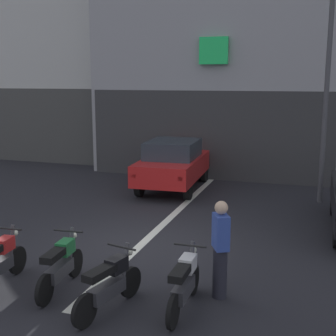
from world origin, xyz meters
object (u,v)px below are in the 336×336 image
object	(u,v)px
street_lamp	(328,66)
person_by_motorcycles	(220,249)
motorcycle_green_row_left_mid	(61,264)
motorcycle_black_row_centre	(109,283)
motorcycle_white_row_right_mid	(184,283)
car_red_crossing_near	(174,163)

from	to	relation	value
street_lamp	person_by_motorcycles	size ratio (longest dim) A/B	3.88
motorcycle_green_row_left_mid	motorcycle_black_row_centre	world-z (taller)	same
motorcycle_green_row_left_mid	motorcycle_white_row_right_mid	xyz separation A→B (m)	(2.23, -0.03, 0.00)
street_lamp	motorcycle_green_row_left_mid	size ratio (longest dim) A/B	3.88
car_red_crossing_near	street_lamp	size ratio (longest dim) A/B	0.65
motorcycle_green_row_left_mid	person_by_motorcycles	size ratio (longest dim) A/B	1.00
street_lamp	motorcycle_green_row_left_mid	bearing A→B (deg)	-119.91
person_by_motorcycles	street_lamp	bearing A→B (deg)	76.87
motorcycle_black_row_centre	person_by_motorcycles	world-z (taller)	person_by_motorcycles
motorcycle_white_row_right_mid	motorcycle_green_row_left_mid	bearing A→B (deg)	179.31
motorcycle_green_row_left_mid	motorcycle_white_row_right_mid	world-z (taller)	same
car_red_crossing_near	motorcycle_white_row_right_mid	bearing A→B (deg)	-71.54
car_red_crossing_near	street_lamp	xyz separation A→B (m)	(4.64, -0.30, 3.08)
motorcycle_green_row_left_mid	motorcycle_black_row_centre	distance (m)	1.20
street_lamp	person_by_motorcycles	distance (m)	7.70
car_red_crossing_near	motorcycle_white_row_right_mid	size ratio (longest dim) A/B	2.50
car_red_crossing_near	person_by_motorcycles	distance (m)	7.78
car_red_crossing_near	motorcycle_black_row_centre	xyz separation A→B (m)	(1.48, -8.15, -0.43)
car_red_crossing_near	person_by_motorcycles	bearing A→B (deg)	-67.04
street_lamp	motorcycle_black_row_centre	xyz separation A→B (m)	(-3.16, -7.85, -3.51)
street_lamp	motorcycle_green_row_left_mid	world-z (taller)	street_lamp
motorcycle_black_row_centre	motorcycle_white_row_right_mid	world-z (taller)	same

